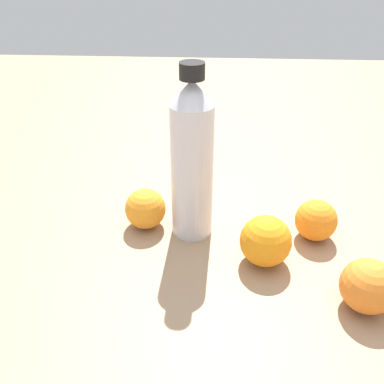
# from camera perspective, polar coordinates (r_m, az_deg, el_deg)

# --- Properties ---
(ground_plane) EXTENTS (2.40, 2.40, 0.00)m
(ground_plane) POSITION_cam_1_polar(r_m,az_deg,el_deg) (0.78, 0.83, -3.89)
(ground_plane) COLOR #9E7F60
(water_bottle) EXTENTS (0.07, 0.07, 0.30)m
(water_bottle) POSITION_cam_1_polar(r_m,az_deg,el_deg) (0.68, 0.00, 4.33)
(water_bottle) COLOR silver
(water_bottle) RESTS_ON ground_plane
(orange_0) EXTENTS (0.07, 0.07, 0.07)m
(orange_0) POSITION_cam_1_polar(r_m,az_deg,el_deg) (0.75, -6.35, -2.26)
(orange_0) COLOR orange
(orange_0) RESTS_ON ground_plane
(orange_1) EXTENTS (0.08, 0.08, 0.08)m
(orange_1) POSITION_cam_1_polar(r_m,az_deg,el_deg) (0.64, 22.82, -11.69)
(orange_1) COLOR orange
(orange_1) RESTS_ON ground_plane
(orange_2) EXTENTS (0.07, 0.07, 0.07)m
(orange_2) POSITION_cam_1_polar(r_m,az_deg,el_deg) (0.75, 16.48, -3.70)
(orange_2) COLOR orange
(orange_2) RESTS_ON ground_plane
(orange_3) EXTENTS (0.08, 0.08, 0.08)m
(orange_3) POSITION_cam_1_polar(r_m,az_deg,el_deg) (0.68, 9.97, -6.56)
(orange_3) COLOR orange
(orange_3) RESTS_ON ground_plane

